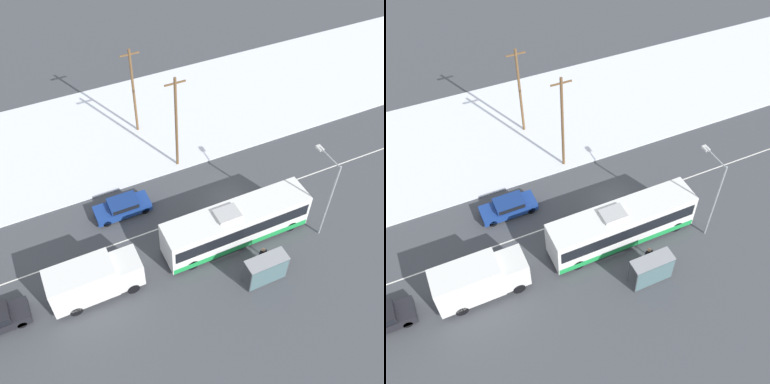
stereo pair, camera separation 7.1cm
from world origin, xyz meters
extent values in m
plane|color=#424449|center=(0.00, 0.00, 0.00)|extent=(120.00, 120.00, 0.00)
cube|color=silver|center=(0.00, 13.14, 0.06)|extent=(80.00, 15.43, 0.12)
cube|color=silver|center=(0.00, 0.00, 0.00)|extent=(60.00, 0.12, 0.00)
cube|color=white|center=(-1.41, -3.37, 1.78)|extent=(11.59, 2.55, 3.01)
cube|color=black|center=(-1.41, -3.37, 2.14)|extent=(11.13, 2.57, 1.15)
cube|color=green|center=(-1.41, -3.37, 0.55)|extent=(11.48, 2.57, 0.54)
cube|color=#B2B2B2|center=(-2.28, -3.37, 3.41)|extent=(1.80, 1.40, 0.24)
cylinder|color=black|center=(2.99, -4.50, 0.50)|extent=(1.00, 0.28, 1.00)
cylinder|color=black|center=(2.99, -2.23, 0.50)|extent=(1.00, 0.28, 1.00)
cylinder|color=black|center=(-5.61, -4.50, 0.50)|extent=(1.00, 0.28, 1.00)
cylinder|color=black|center=(-5.61, -2.23, 0.50)|extent=(1.00, 0.28, 1.00)
cube|color=silver|center=(-13.47, -3.54, 1.89)|extent=(4.55, 2.30, 2.78)
cube|color=silver|center=(-10.25, -3.54, 1.58)|extent=(1.90, 2.18, 2.17)
cube|color=black|center=(-9.32, -3.54, 2.01)|extent=(0.06, 1.96, 0.95)
cylinder|color=black|center=(-10.25, -4.56, 0.45)|extent=(0.90, 0.26, 0.90)
cylinder|color=black|center=(-10.25, -2.52, 0.45)|extent=(0.90, 0.26, 0.90)
cylinder|color=black|center=(-14.38, -4.56, 0.45)|extent=(0.90, 0.26, 0.90)
cylinder|color=black|center=(-14.38, -2.52, 0.45)|extent=(0.90, 0.26, 0.90)
cube|color=navy|center=(-8.55, 2.80, 0.58)|extent=(4.58, 1.80, 0.71)
cube|color=navy|center=(-8.43, 2.80, 1.17)|extent=(2.38, 1.66, 0.48)
cube|color=black|center=(-8.43, 2.80, 1.18)|extent=(2.19, 1.69, 0.38)
cylinder|color=black|center=(-10.14, 2.01, 0.32)|extent=(0.64, 0.22, 0.64)
cylinder|color=black|center=(-10.14, 3.59, 0.32)|extent=(0.64, 0.22, 0.64)
cylinder|color=black|center=(-6.86, 2.01, 0.32)|extent=(0.64, 0.22, 0.64)
cylinder|color=black|center=(-6.86, 3.59, 0.32)|extent=(0.64, 0.22, 0.64)
cylinder|color=black|center=(-17.96, -3.93, 0.32)|extent=(0.64, 0.22, 0.64)
cylinder|color=black|center=(-17.96, -2.35, 0.32)|extent=(0.64, 0.22, 0.64)
cylinder|color=#23232D|center=(-0.83, -6.25, 0.42)|extent=(0.13, 0.13, 0.84)
cylinder|color=#23232D|center=(-0.58, -6.25, 0.42)|extent=(0.13, 0.13, 0.84)
cube|color=black|center=(-0.70, -6.25, 1.18)|extent=(0.44, 0.24, 0.69)
sphere|color=tan|center=(-0.70, -6.25, 1.68)|extent=(0.29, 0.29, 0.29)
cylinder|color=black|center=(-0.98, -6.25, 1.15)|extent=(0.11, 0.11, 0.66)
cylinder|color=black|center=(-0.43, -6.25, 1.15)|extent=(0.11, 0.11, 0.66)
cube|color=gray|center=(-1.26, -7.50, 2.37)|extent=(3.10, 1.20, 0.06)
cube|color=slate|center=(-1.26, -8.08, 1.20)|extent=(2.97, 0.04, 2.16)
cylinder|color=#474C51|center=(-2.77, -6.94, 1.17)|extent=(0.08, 0.08, 2.34)
cylinder|color=#474C51|center=(0.25, -6.94, 1.17)|extent=(0.08, 0.08, 2.34)
cylinder|color=#474C51|center=(-2.77, -8.06, 1.17)|extent=(0.08, 0.08, 2.34)
cylinder|color=#474C51|center=(0.25, -8.06, 1.17)|extent=(0.08, 0.08, 2.34)
cylinder|color=#9EA3A8|center=(4.93, -5.73, 3.68)|extent=(0.14, 0.14, 7.35)
cylinder|color=#9EA3A8|center=(4.93, -4.56, 7.20)|extent=(0.10, 2.33, 0.10)
cube|color=silver|center=(4.93, -3.40, 7.13)|extent=(0.36, 0.60, 0.16)
cylinder|color=brown|center=(-2.14, 6.21, 4.60)|extent=(0.24, 0.24, 9.20)
cube|color=brown|center=(-2.14, 6.21, 8.70)|extent=(1.80, 0.12, 0.12)
cylinder|color=brown|center=(-3.76, 12.34, 4.41)|extent=(0.24, 0.24, 8.83)
cube|color=brown|center=(-3.76, 12.34, 8.33)|extent=(1.80, 0.12, 0.12)
camera|label=1|loc=(-13.40, -21.33, 28.52)|focal=42.00mm
camera|label=2|loc=(-13.34, -21.36, 28.52)|focal=42.00mm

